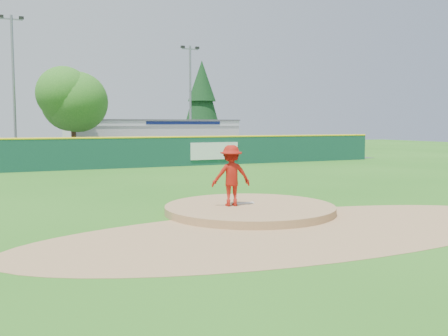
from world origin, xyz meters
name	(u,v)px	position (x,y,z in m)	size (l,w,h in m)	color
ground	(250,213)	(0.00, 0.00, 0.00)	(120.00, 120.00, 0.00)	#286B19
pitchers_mound	(250,213)	(0.00, 0.00, 0.00)	(5.50, 5.50, 0.50)	#9E774C
pitching_rubber	(246,203)	(0.00, 0.30, 0.27)	(0.60, 0.15, 0.04)	white
infield_dirt_arc	(301,230)	(0.00, -3.00, 0.01)	(15.40, 15.40, 0.01)	#9E774C
parking_lot	(96,159)	(0.00, 27.00, 0.01)	(44.00, 16.00, 0.02)	#38383A
pitcher	(231,176)	(-0.60, 0.15, 1.23)	(1.26, 0.72, 1.95)	#9E170D
van	(153,153)	(3.89, 23.90, 0.64)	(2.05, 4.45, 1.24)	white
pool_building_grp	(150,137)	(6.00, 31.99, 1.66)	(15.20, 8.20, 3.31)	silver
fence_banners	(89,154)	(-2.07, 17.92, 1.00)	(20.90, 0.04, 1.20)	#5A0C1A
outfield_fence	(121,152)	(0.00, 18.00, 1.09)	(40.00, 0.14, 2.07)	#154437
deciduous_tree	(73,102)	(-2.00, 25.00, 4.55)	(5.60, 5.60, 7.36)	#382314
conifer_tree	(202,99)	(13.00, 36.00, 5.54)	(4.40, 4.40, 9.50)	#382314
light_pole_left	(14,82)	(-6.00, 27.00, 6.05)	(1.75, 0.25, 11.00)	gray
light_pole_right	(190,95)	(9.00, 29.00, 5.54)	(1.75, 0.25, 10.00)	gray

